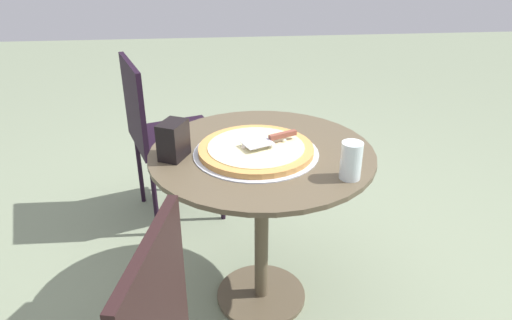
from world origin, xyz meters
TOP-DOWN VIEW (x-y plane):
  - ground_plane at (0.00, 0.00)m, footprint 10.00×10.00m
  - patio_table at (0.00, 0.00)m, footprint 0.81×0.81m
  - pizza_on_tray at (-0.02, -0.02)m, footprint 0.45×0.45m
  - pizza_server at (0.03, -0.00)m, footprint 0.21×0.13m
  - drinking_cup at (0.26, -0.22)m, footprint 0.07×0.07m
  - napkin_dispenser at (-0.31, -0.02)m, footprint 0.11×0.13m
  - patio_chair_corner at (-0.44, 0.69)m, footprint 0.52×0.52m

SIDE VIEW (x-z plane):
  - ground_plane at x=0.00m, z-range 0.00..0.00m
  - patio_chair_corner at x=-0.44m, z-range 0.07..0.92m
  - patio_table at x=0.00m, z-range 0.19..0.88m
  - pizza_on_tray at x=-0.02m, z-range 0.68..0.72m
  - pizza_server at x=0.03m, z-range 0.72..0.74m
  - drinking_cup at x=0.26m, z-range 0.68..0.81m
  - napkin_dispenser at x=-0.31m, z-range 0.68..0.82m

